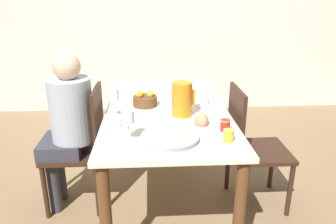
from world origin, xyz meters
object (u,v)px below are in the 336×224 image
object	(u,v)px
wine_glass_juice	(128,119)
serving_tray	(170,138)
jam_jar_amber	(229,135)
wine_glass_water	(114,96)
chair_person_side	(83,145)
red_pitcher	(182,99)
teacup_near_person	(116,124)
bread_plate	(201,122)
chair_opposite	(250,145)
jam_jar_red	(225,125)
person_seated	(67,120)
fruit_bowl	(145,100)
teacup_across	(203,102)

from	to	relation	value
wine_glass_juice	serving_tray	xyz separation A→B (m)	(0.24, -0.01, -0.12)
jam_jar_amber	serving_tray	bearing A→B (deg)	173.61
jam_jar_amber	wine_glass_water	bearing A→B (deg)	147.50
chair_person_side	red_pitcher	xyz separation A→B (m)	(0.72, -0.13, 0.39)
teacup_near_person	bread_plate	bearing A→B (deg)	-2.25
chair_opposite	jam_jar_red	world-z (taller)	chair_opposite
chair_opposite	red_pitcher	bearing A→B (deg)	-84.13
chair_person_side	serving_tray	world-z (taller)	chair_person_side
wine_glass_water	wine_glass_juice	distance (m)	0.40
bread_plate	red_pitcher	bearing A→B (deg)	116.38
person_seated	wine_glass_juice	distance (m)	0.70
serving_tray	chair_opposite	bearing A→B (deg)	35.55
teacup_near_person	jam_jar_amber	bearing A→B (deg)	-20.54
wine_glass_water	jam_jar_red	distance (m)	0.76
jam_jar_amber	jam_jar_red	world-z (taller)	same
chair_opposite	jam_jar_amber	size ratio (longest dim) A/B	13.02
wine_glass_water	wine_glass_juice	bearing A→B (deg)	-73.12
chair_person_side	person_seated	world-z (taller)	person_seated
bread_plate	fruit_bowl	xyz separation A→B (m)	(-0.36, 0.43, 0.01)
red_pitcher	wine_glass_juice	xyz separation A→B (m)	(-0.34, -0.38, 0.01)
serving_tray	bread_plate	xyz separation A→B (m)	(0.21, 0.19, 0.01)
chair_person_side	red_pitcher	world-z (taller)	red_pitcher
jam_jar_red	wine_glass_juice	bearing A→B (deg)	-169.90
person_seated	teacup_near_person	size ratio (longest dim) A/B	9.21
chair_person_side	serving_tray	distance (m)	0.85
chair_opposite	fruit_bowl	bearing A→B (deg)	-102.05
person_seated	chair_person_side	bearing A→B (deg)	-77.71
chair_opposite	wine_glass_juice	distance (m)	1.05
wine_glass_juice	bread_plate	world-z (taller)	wine_glass_juice
teacup_across	jam_jar_red	world-z (taller)	jam_jar_red
chair_person_side	bread_plate	bearing A→B (deg)	-112.23
wine_glass_juice	teacup_across	xyz separation A→B (m)	(0.53, 0.58, -0.11)
wine_glass_water	teacup_near_person	size ratio (longest dim) A/B	1.53
person_seated	jam_jar_amber	size ratio (longest dim) A/B	16.61
red_pitcher	teacup_near_person	distance (m)	0.48
wine_glass_water	jam_jar_red	bearing A→B (deg)	-21.85
jam_jar_amber	teacup_near_person	bearing A→B (deg)	159.46
wine_glass_water	jam_jar_amber	bearing A→B (deg)	-32.50
teacup_near_person	person_seated	bearing A→B (deg)	141.93
chair_person_side	serving_tray	size ratio (longest dim) A/B	2.76
red_pitcher	teacup_near_person	world-z (taller)	red_pitcher
serving_tray	bread_plate	world-z (taller)	bread_plate
chair_person_side	wine_glass_water	size ratio (longest dim) A/B	4.71
person_seated	fruit_bowl	distance (m)	0.57
teacup_across	jam_jar_red	size ratio (longest dim) A/B	1.80
chair_person_side	teacup_near_person	xyz separation A→B (m)	(0.29, -0.32, 0.29)
person_seated	teacup_near_person	xyz separation A→B (m)	(0.38, -0.30, 0.08)
teacup_near_person	jam_jar_amber	world-z (taller)	jam_jar_amber
person_seated	wine_glass_water	bearing A→B (deg)	-106.89
fruit_bowl	teacup_near_person	bearing A→B (deg)	-113.47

